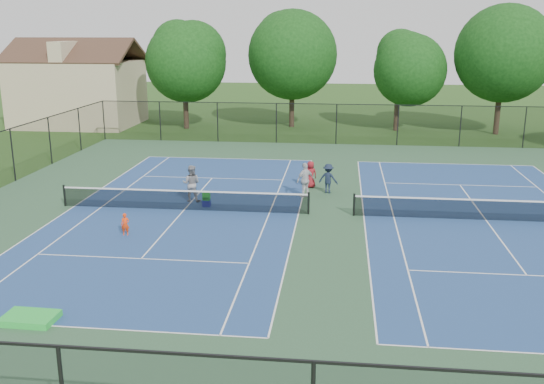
# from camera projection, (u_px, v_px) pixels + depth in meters

# --- Properties ---
(ground) EXTENTS (140.00, 140.00, 0.00)m
(ground) POSITION_uv_depth(u_px,v_px,m) (331.00, 215.00, 28.19)
(ground) COLOR #234716
(ground) RESTS_ON ground
(court_pad) EXTENTS (36.00, 36.00, 0.01)m
(court_pad) POSITION_uv_depth(u_px,v_px,m) (331.00, 215.00, 28.19)
(court_pad) COLOR #2E5233
(court_pad) RESTS_ON ground
(tennis_court_left) EXTENTS (12.00, 23.83, 1.07)m
(tennis_court_left) POSITION_uv_depth(u_px,v_px,m) (184.00, 208.00, 28.94)
(tennis_court_left) COLOR navy
(tennis_court_left) RESTS_ON ground
(tennis_court_right) EXTENTS (12.00, 23.83, 1.07)m
(tennis_court_right) POSITION_uv_depth(u_px,v_px,m) (486.00, 218.00, 27.40)
(tennis_court_right) COLOR navy
(tennis_court_right) RESTS_ON ground
(perimeter_fence) EXTENTS (36.08, 36.08, 3.02)m
(perimeter_fence) POSITION_uv_depth(u_px,v_px,m) (332.00, 182.00, 27.77)
(perimeter_fence) COLOR black
(perimeter_fence) RESTS_ON ground
(tree_back_a) EXTENTS (6.80, 6.80, 9.15)m
(tree_back_a) POSITION_uv_depth(u_px,v_px,m) (184.00, 57.00, 51.06)
(tree_back_a) COLOR #2D2116
(tree_back_a) RESTS_ON ground
(tree_back_b) EXTENTS (7.60, 7.60, 10.03)m
(tree_back_b) POSITION_uv_depth(u_px,v_px,m) (292.00, 50.00, 51.84)
(tree_back_b) COLOR #2D2116
(tree_back_b) RESTS_ON ground
(tree_back_c) EXTENTS (6.00, 6.00, 8.40)m
(tree_back_c) POSITION_uv_depth(u_px,v_px,m) (399.00, 65.00, 50.18)
(tree_back_c) COLOR #2D2116
(tree_back_c) RESTS_ON ground
(tree_back_d) EXTENTS (7.80, 7.80, 10.37)m
(tree_back_d) POSITION_uv_depth(u_px,v_px,m) (504.00, 49.00, 48.00)
(tree_back_d) COLOR #2D2116
(tree_back_d) RESTS_ON ground
(clapboard_house) EXTENTS (10.80, 8.10, 7.65)m
(clapboard_house) POSITION_uv_depth(u_px,v_px,m) (78.00, 90.00, 53.89)
(clapboard_house) COLOR tan
(clapboard_house) RESTS_ON ground
(child_player) EXTENTS (0.38, 0.28, 0.95)m
(child_player) POSITION_uv_depth(u_px,v_px,m) (125.00, 224.00, 25.33)
(child_player) COLOR #FF3F10
(child_player) RESTS_ON ground
(instructor) EXTENTS (0.91, 0.71, 1.86)m
(instructor) POSITION_uv_depth(u_px,v_px,m) (191.00, 183.00, 30.17)
(instructor) COLOR gray
(instructor) RESTS_ON ground
(bystander_a) EXTENTS (1.08, 1.03, 1.79)m
(bystander_a) POSITION_uv_depth(u_px,v_px,m) (305.00, 180.00, 30.99)
(bystander_a) COLOR silver
(bystander_a) RESTS_ON ground
(bystander_b) EXTENTS (1.13, 0.83, 1.57)m
(bystander_b) POSITION_uv_depth(u_px,v_px,m) (328.00, 178.00, 31.79)
(bystander_b) COLOR #182235
(bystander_b) RESTS_ON ground
(bystander_c) EXTENTS (0.85, 0.73, 1.47)m
(bystander_c) POSITION_uv_depth(u_px,v_px,m) (310.00, 174.00, 32.88)
(bystander_c) COLOR maroon
(bystander_c) RESTS_ON ground
(ball_crate) EXTENTS (0.38, 0.30, 0.33)m
(ball_crate) POSITION_uv_depth(u_px,v_px,m) (207.00, 203.00, 29.51)
(ball_crate) COLOR navy
(ball_crate) RESTS_ON ground
(ball_hopper) EXTENTS (0.35, 0.29, 0.40)m
(ball_hopper) POSITION_uv_depth(u_px,v_px,m) (206.00, 196.00, 29.41)
(ball_hopper) COLOR #1B9A23
(ball_hopper) RESTS_ON ball_crate
(green_tarp) EXTENTS (1.58, 1.05, 0.20)m
(green_tarp) POSITION_uv_depth(u_px,v_px,m) (30.00, 318.00, 17.92)
(green_tarp) COLOR green
(green_tarp) RESTS_ON ground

